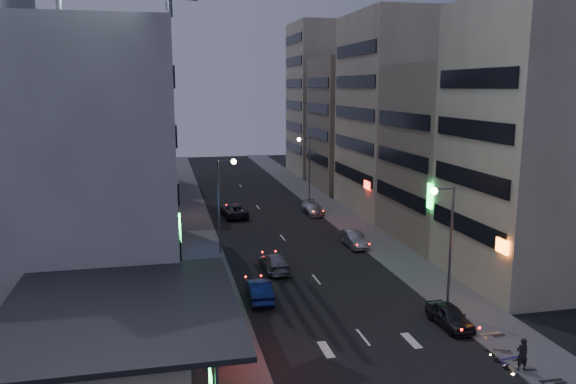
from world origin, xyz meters
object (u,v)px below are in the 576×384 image
object	(u,v)px
scooter_black_a	(562,368)
scooter_blue	(518,347)
parked_car_right_far	(313,208)
road_car_silver	(275,262)
parked_car_right_near	(450,316)
road_car_blue	(259,290)
scooter_silver_b	(501,322)
person	(522,354)
scooter_black_b	(512,342)
parked_car_right_mid	(354,239)
scooter_silver_a	(533,356)
parked_car_left	(234,210)

from	to	relation	value
scooter_black_a	scooter_blue	xyz separation A→B (m)	(-0.66, 2.52, -0.02)
parked_car_right_far	road_car_silver	xyz separation A→B (m)	(-8.00, -18.33, 0.01)
parked_car_right_near	road_car_silver	bearing A→B (deg)	121.21
parked_car_right_near	parked_car_right_far	world-z (taller)	parked_car_right_near
road_car_blue	scooter_silver_b	bearing A→B (deg)	149.71
person	scooter_black_a	bearing A→B (deg)	144.91
scooter_black_a	person	bearing A→B (deg)	53.77
road_car_silver	scooter_black_b	distance (m)	18.86
parked_car_right_mid	parked_car_right_near	bearing A→B (deg)	-91.86
scooter_silver_a	parked_car_left	bearing A→B (deg)	26.54
road_car_silver	scooter_silver_a	xyz separation A→B (m)	(9.76, -17.91, 0.00)
parked_car_right_near	scooter_black_b	xyz separation A→B (m)	(1.57, -3.80, -0.04)
person	scooter_silver_b	xyz separation A→B (m)	(1.57, 4.22, -0.27)
parked_car_right_near	parked_car_right_far	distance (m)	30.69
parked_car_right_mid	scooter_silver_b	bearing A→B (deg)	-84.90
parked_car_right_mid	parked_car_left	bearing A→B (deg)	121.26
scooter_blue	road_car_silver	bearing A→B (deg)	24.77
road_car_silver	parked_car_left	bearing A→B (deg)	-88.92
scooter_black_b	road_car_blue	bearing A→B (deg)	72.78
parked_car_left	scooter_silver_a	world-z (taller)	parked_car_left
parked_car_right_mid	parked_car_right_far	size ratio (longest dim) A/B	0.92
scooter_black_a	scooter_silver_b	distance (m)	5.34
parked_car_right_mid	road_car_silver	xyz separation A→B (m)	(-8.22, -5.07, -0.02)
scooter_black_a	parked_car_right_mid	bearing A→B (deg)	7.15
road_car_silver	scooter_blue	bearing A→B (deg)	118.73
scooter_silver_a	parked_car_right_near	bearing A→B (deg)	26.58
parked_car_left	scooter_silver_a	bearing A→B (deg)	101.99
parked_car_right_mid	scooter_black_a	xyz separation A→B (m)	(2.11, -24.37, -0.02)
person	parked_car_right_near	bearing A→B (deg)	-79.28
parked_car_right_mid	person	world-z (taller)	person
scooter_blue	scooter_black_b	xyz separation A→B (m)	(0.07, 0.62, -0.03)
parked_car_right_near	scooter_silver_a	xyz separation A→B (m)	(1.59, -5.56, 0.02)
parked_car_left	road_car_silver	world-z (taller)	parked_car_left
scooter_silver_a	scooter_silver_b	xyz separation A→B (m)	(0.73, 3.95, 0.04)
parked_car_right_mid	road_car_silver	distance (m)	9.66
road_car_blue	scooter_silver_a	size ratio (longest dim) A/B	2.33
scooter_black_a	parked_car_right_near	bearing A→B (deg)	19.52
parked_car_right_near	road_car_blue	bearing A→B (deg)	145.36
road_car_silver	scooter_silver_a	size ratio (longest dim) A/B	2.55
road_car_blue	person	size ratio (longest dim) A/B	2.46
scooter_black_a	scooter_black_b	size ratio (longest dim) A/B	1.12
parked_car_right_near	road_car_blue	size ratio (longest dim) A/B	0.91
parked_car_left	scooter_silver_a	xyz separation A→B (m)	(10.52, -36.84, -0.05)
scooter_black_b	scooter_silver_b	distance (m)	2.32
person	scooter_black_b	bearing A→B (deg)	-108.64
scooter_blue	scooter_black_b	world-z (taller)	scooter_blue
parked_car_right_near	road_car_silver	world-z (taller)	road_car_silver
parked_car_left	road_car_silver	bearing A→B (deg)	88.36
parked_car_right_far	scooter_blue	bearing A→B (deg)	-88.29
parked_car_left	road_car_blue	size ratio (longest dim) A/B	1.24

